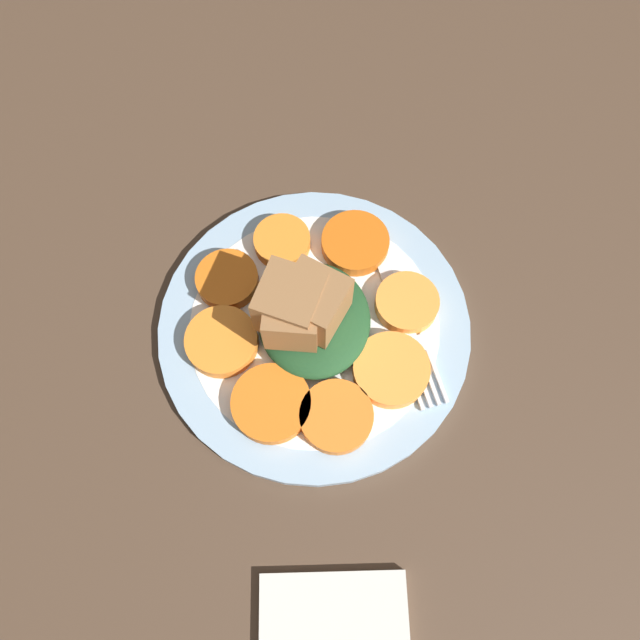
% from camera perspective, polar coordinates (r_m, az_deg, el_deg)
% --- Properties ---
extents(table_slab, '(1.20, 1.20, 0.02)m').
position_cam_1_polar(table_slab, '(0.53, 0.00, -1.25)').
color(table_slab, '#4C3828').
rests_on(table_slab, ground).
extents(plate, '(0.26, 0.26, 0.01)m').
position_cam_1_polar(plate, '(0.52, 0.00, -0.65)').
color(plate, '#99B7D1').
rests_on(plate, table_slab).
extents(carrot_slice_0, '(0.05, 0.05, 0.01)m').
position_cam_1_polar(carrot_slice_0, '(0.52, -7.97, 3.68)').
color(carrot_slice_0, orange).
rests_on(carrot_slice_0, plate).
extents(carrot_slice_1, '(0.06, 0.06, 0.01)m').
position_cam_1_polar(carrot_slice_1, '(0.50, -8.45, -1.94)').
color(carrot_slice_1, orange).
rests_on(carrot_slice_1, plate).
extents(carrot_slice_2, '(0.06, 0.06, 0.01)m').
position_cam_1_polar(carrot_slice_2, '(0.48, -3.92, -7.61)').
color(carrot_slice_2, orange).
rests_on(carrot_slice_2, plate).
extents(carrot_slice_3, '(0.06, 0.06, 0.01)m').
position_cam_1_polar(carrot_slice_3, '(0.48, 2.06, -8.81)').
color(carrot_slice_3, orange).
rests_on(carrot_slice_3, plate).
extents(carrot_slice_4, '(0.06, 0.06, 0.01)m').
position_cam_1_polar(carrot_slice_4, '(0.49, 7.06, -4.53)').
color(carrot_slice_4, '#F99438').
rests_on(carrot_slice_4, plate).
extents(carrot_slice_5, '(0.05, 0.05, 0.01)m').
position_cam_1_polar(carrot_slice_5, '(0.52, 8.45, 1.56)').
color(carrot_slice_5, '#F99439').
rests_on(carrot_slice_5, plate).
extents(carrot_slice_6, '(0.06, 0.06, 0.01)m').
position_cam_1_polar(carrot_slice_6, '(0.54, 3.73, 7.05)').
color(carrot_slice_6, '#D66114').
rests_on(carrot_slice_6, plate).
extents(carrot_slice_7, '(0.05, 0.05, 0.01)m').
position_cam_1_polar(carrot_slice_7, '(0.54, -2.99, 7.19)').
color(carrot_slice_7, orange).
rests_on(carrot_slice_7, plate).
extents(center_pile, '(0.10, 0.09, 0.07)m').
position_cam_1_polar(center_pile, '(0.48, -0.60, 0.56)').
color(center_pile, '#1E4723').
rests_on(center_pile, plate).
extents(fork, '(0.17, 0.06, 0.00)m').
position_cam_1_polar(fork, '(0.52, 7.89, 0.70)').
color(fork, silver).
rests_on(fork, plate).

